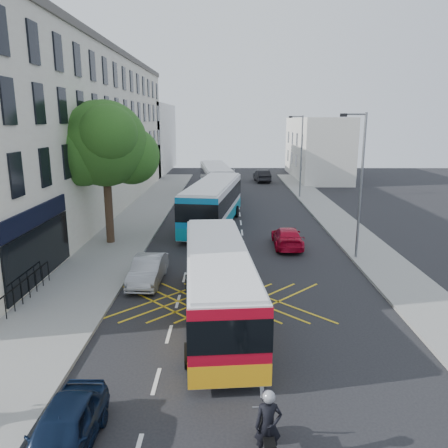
{
  "coord_description": "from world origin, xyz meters",
  "views": [
    {
      "loc": [
        -1.03,
        -11.81,
        7.79
      ],
      "look_at": [
        -1.22,
        11.42,
        2.2
      ],
      "focal_mm": 35.0,
      "sensor_mm": 36.0,
      "label": 1
    }
  ],
  "objects_px": {
    "street_tree": "(104,145)",
    "distant_car_grey": "(223,176)",
    "lamp_near": "(360,179)",
    "bus_near": "(218,283)",
    "parked_car_blue": "(63,431)",
    "motorbike": "(268,429)",
    "distant_car_dark": "(262,176)",
    "red_hatchback": "(287,237)",
    "bus_mid": "(213,203)",
    "bus_far": "(216,180)",
    "parked_car_silver": "(148,270)",
    "lamp_far": "(300,152)"
  },
  "relations": [
    {
      "from": "street_tree",
      "to": "bus_mid",
      "type": "bearing_deg",
      "value": 37.78
    },
    {
      "from": "motorbike",
      "to": "parked_car_blue",
      "type": "xyz_separation_m",
      "value": [
        -4.8,
        0.23,
        -0.28
      ]
    },
    {
      "from": "motorbike",
      "to": "distant_car_dark",
      "type": "distance_m",
      "value": 47.08
    },
    {
      "from": "motorbike",
      "to": "parked_car_blue",
      "type": "height_order",
      "value": "motorbike"
    },
    {
      "from": "bus_mid",
      "to": "bus_far",
      "type": "height_order",
      "value": "bus_mid"
    },
    {
      "from": "parked_car_silver",
      "to": "bus_far",
      "type": "bearing_deg",
      "value": 85.86
    },
    {
      "from": "lamp_near",
      "to": "bus_near",
      "type": "relative_size",
      "value": 0.76
    },
    {
      "from": "motorbike",
      "to": "red_hatchback",
      "type": "bearing_deg",
      "value": 78.04
    },
    {
      "from": "red_hatchback",
      "to": "street_tree",
      "type": "bearing_deg",
      "value": -1.32
    },
    {
      "from": "bus_near",
      "to": "parked_car_blue",
      "type": "relative_size",
      "value": 2.95
    },
    {
      "from": "distant_car_grey",
      "to": "bus_mid",
      "type": "bearing_deg",
      "value": -91.85
    },
    {
      "from": "red_hatchback",
      "to": "distant_car_dark",
      "type": "xyz_separation_m",
      "value": [
        0.66,
        29.24,
        0.14
      ]
    },
    {
      "from": "bus_mid",
      "to": "motorbike",
      "type": "bearing_deg",
      "value": -76.81
    },
    {
      "from": "bus_mid",
      "to": "motorbike",
      "type": "xyz_separation_m",
      "value": [
        1.99,
        -23.15,
        -0.85
      ]
    },
    {
      "from": "lamp_far",
      "to": "bus_near",
      "type": "distance_m",
      "value": 28.89
    },
    {
      "from": "bus_far",
      "to": "motorbike",
      "type": "bearing_deg",
      "value": -93.44
    },
    {
      "from": "parked_car_blue",
      "to": "red_hatchback",
      "type": "bearing_deg",
      "value": 66.97
    },
    {
      "from": "motorbike",
      "to": "lamp_far",
      "type": "bearing_deg",
      "value": 76.9
    },
    {
      "from": "bus_near",
      "to": "distant_car_dark",
      "type": "distance_m",
      "value": 39.74
    },
    {
      "from": "street_tree",
      "to": "motorbike",
      "type": "relative_size",
      "value": 4.11
    },
    {
      "from": "distant_car_grey",
      "to": "lamp_near",
      "type": "bearing_deg",
      "value": -77.16
    },
    {
      "from": "lamp_near",
      "to": "red_hatchback",
      "type": "bearing_deg",
      "value": 144.28
    },
    {
      "from": "bus_near",
      "to": "red_hatchback",
      "type": "bearing_deg",
      "value": 63.04
    },
    {
      "from": "lamp_near",
      "to": "bus_mid",
      "type": "distance_m",
      "value": 11.83
    },
    {
      "from": "red_hatchback",
      "to": "distant_car_grey",
      "type": "relative_size",
      "value": 0.98
    },
    {
      "from": "bus_far",
      "to": "parked_car_blue",
      "type": "xyz_separation_m",
      "value": [
        -2.66,
        -36.34,
        -1.05
      ]
    },
    {
      "from": "street_tree",
      "to": "red_hatchback",
      "type": "xyz_separation_m",
      "value": [
        11.22,
        -0.46,
        -5.67
      ]
    },
    {
      "from": "red_hatchback",
      "to": "bus_mid",
      "type": "bearing_deg",
      "value": -47.54
    },
    {
      "from": "lamp_far",
      "to": "bus_near",
      "type": "height_order",
      "value": "lamp_far"
    },
    {
      "from": "parked_car_blue",
      "to": "bus_far",
      "type": "bearing_deg",
      "value": 86.29
    },
    {
      "from": "red_hatchback",
      "to": "bus_near",
      "type": "bearing_deg",
      "value": 69.1
    },
    {
      "from": "bus_mid",
      "to": "motorbike",
      "type": "height_order",
      "value": "bus_mid"
    },
    {
      "from": "bus_near",
      "to": "parked_car_blue",
      "type": "xyz_separation_m",
      "value": [
        -3.5,
        -7.27,
        -0.93
      ]
    },
    {
      "from": "lamp_near",
      "to": "bus_mid",
      "type": "bearing_deg",
      "value": 136.21
    },
    {
      "from": "lamp_near",
      "to": "bus_near",
      "type": "distance_m",
      "value": 11.25
    },
    {
      "from": "distant_car_grey",
      "to": "bus_far",
      "type": "bearing_deg",
      "value": -94.03
    },
    {
      "from": "bus_near",
      "to": "lamp_near",
      "type": "bearing_deg",
      "value": 40.35
    },
    {
      "from": "bus_near",
      "to": "red_hatchback",
      "type": "relative_size",
      "value": 2.48
    },
    {
      "from": "parked_car_silver",
      "to": "distant_car_dark",
      "type": "distance_m",
      "value": 36.44
    },
    {
      "from": "bus_far",
      "to": "red_hatchback",
      "type": "distance_m",
      "value": 19.52
    },
    {
      "from": "motorbike",
      "to": "distant_car_dark",
      "type": "height_order",
      "value": "motorbike"
    },
    {
      "from": "distant_car_grey",
      "to": "parked_car_blue",
      "type": "bearing_deg",
      "value": -94.69
    },
    {
      "from": "lamp_near",
      "to": "motorbike",
      "type": "height_order",
      "value": "lamp_near"
    },
    {
      "from": "parked_car_blue",
      "to": "bus_near",
      "type": "bearing_deg",
      "value": 64.79
    },
    {
      "from": "parked_car_blue",
      "to": "distant_car_grey",
      "type": "xyz_separation_m",
      "value": [
        3.3,
        47.34,
        -0.01
      ]
    },
    {
      "from": "bus_mid",
      "to": "red_hatchback",
      "type": "relative_size",
      "value": 2.82
    },
    {
      "from": "bus_mid",
      "to": "distant_car_dark",
      "type": "height_order",
      "value": "bus_mid"
    },
    {
      "from": "bus_near",
      "to": "parked_car_silver",
      "type": "xyz_separation_m",
      "value": [
        -3.5,
        3.96,
        -0.89
      ]
    },
    {
      "from": "street_tree",
      "to": "distant_car_grey",
      "type": "height_order",
      "value": "street_tree"
    },
    {
      "from": "lamp_near",
      "to": "parked_car_silver",
      "type": "relative_size",
      "value": 2.04
    }
  ]
}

